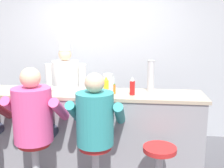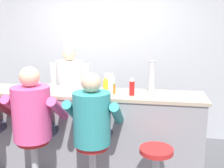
% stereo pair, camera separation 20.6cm
% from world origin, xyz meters
% --- Properties ---
extents(wall_back, '(10.00, 0.06, 2.70)m').
position_xyz_m(wall_back, '(0.00, 1.61, 1.35)').
color(wall_back, '#B2B7BC').
rests_on(wall_back, ground_plane).
extents(diner_counter, '(2.96, 0.61, 1.03)m').
position_xyz_m(diner_counter, '(0.00, 0.30, 0.52)').
color(diner_counter, gray).
rests_on(diner_counter, ground_plane).
extents(ketchup_bottle_red, '(0.06, 0.06, 0.23)m').
position_xyz_m(ketchup_bottle_red, '(0.59, 0.22, 1.14)').
color(ketchup_bottle_red, red).
rests_on(ketchup_bottle_red, diner_counter).
extents(mustard_bottle_yellow, '(0.06, 0.06, 0.24)m').
position_xyz_m(mustard_bottle_yellow, '(0.28, 0.15, 1.14)').
color(mustard_bottle_yellow, yellow).
rests_on(mustard_bottle_yellow, diner_counter).
extents(hot_sauce_bottle_orange, '(0.03, 0.03, 0.12)m').
position_xyz_m(hot_sauce_bottle_orange, '(0.37, 0.26, 1.09)').
color(hot_sauce_bottle_orange, orange).
rests_on(hot_sauce_bottle_orange, diner_counter).
extents(water_pitcher_clear, '(0.14, 0.12, 0.24)m').
position_xyz_m(water_pitcher_clear, '(0.28, 0.35, 1.15)').
color(water_pitcher_clear, silver).
rests_on(water_pitcher_clear, diner_counter).
extents(breakfast_plate, '(0.27, 0.27, 0.05)m').
position_xyz_m(breakfast_plate, '(0.08, 0.18, 1.05)').
color(breakfast_plate, white).
rests_on(breakfast_plate, diner_counter).
extents(cereal_bowl, '(0.14, 0.14, 0.05)m').
position_xyz_m(cereal_bowl, '(-0.62, 0.14, 1.06)').
color(cereal_bowl, white).
rests_on(cereal_bowl, diner_counter).
extents(coffee_mug_white, '(0.14, 0.09, 0.08)m').
position_xyz_m(coffee_mug_white, '(-0.51, 0.29, 1.07)').
color(coffee_mug_white, white).
rests_on(coffee_mug_white, diner_counter).
extents(cup_stack_steel, '(0.09, 0.09, 0.40)m').
position_xyz_m(cup_stack_steel, '(0.81, 0.47, 1.24)').
color(cup_stack_steel, '#B7BABF').
rests_on(cup_stack_steel, diner_counter).
extents(diner_seated_pink, '(0.65, 0.64, 1.42)m').
position_xyz_m(diner_seated_pink, '(-0.47, -0.25, 0.86)').
color(diner_seated_pink, '#B2B5BA').
rests_on(diner_seated_pink, ground_plane).
extents(diner_seated_teal, '(0.61, 0.60, 1.38)m').
position_xyz_m(diner_seated_teal, '(0.22, -0.25, 0.84)').
color(diner_seated_teal, '#B2B5BA').
rests_on(diner_seated_teal, ground_plane).
extents(empty_stool_round, '(0.35, 0.35, 0.60)m').
position_xyz_m(empty_stool_round, '(0.91, -0.28, 0.41)').
color(empty_stool_round, '#B2B5BA').
rests_on(empty_stool_round, ground_plane).
extents(cook_in_whites_near, '(0.65, 0.42, 1.67)m').
position_xyz_m(cook_in_whites_near, '(-0.48, 1.02, 0.92)').
color(cook_in_whites_near, '#232328').
rests_on(cook_in_whites_near, ground_plane).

